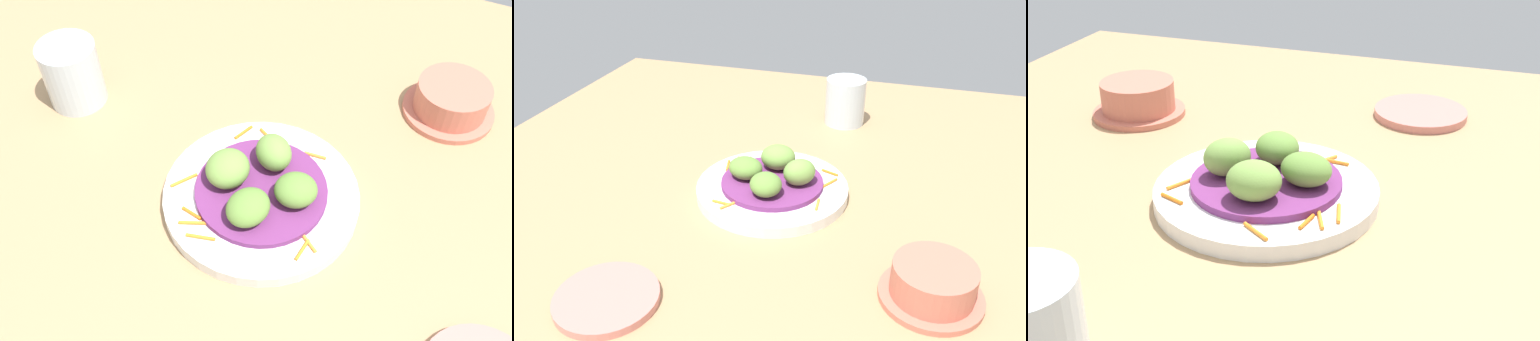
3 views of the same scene
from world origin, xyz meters
The scene contains 11 objects.
table_surface centered at (0.00, 0.00, 1.00)cm, with size 110.00×110.00×2.00cm, color tan.
main_plate centered at (1.26, -2.07, 2.88)cm, with size 23.59×23.59×1.76cm, color white.
cabbage_bed centered at (1.26, -2.07, 4.16)cm, with size 15.87×15.87×0.79cm, color #702D6B.
carrot_garnish centered at (0.06, -0.39, 3.96)cm, with size 18.86×19.46×0.40cm.
guac_scoop_left centered at (5.49, -1.79, 6.55)cm, with size 4.20×5.11×4.00cm, color #759E47.
guac_scoop_center centered at (0.98, 2.16, 6.47)cm, with size 5.17×5.56×3.84cm, color #759E47.
guac_scoop_right centered at (-2.97, -2.35, 6.22)cm, with size 5.46×4.72×3.33cm, color olive.
guac_scoop_back centered at (1.55, -6.30, 6.24)cm, with size 4.75×5.04×3.38cm, color olive.
side_plate_small centered at (-10.32, -30.92, 2.52)cm, with size 12.41×12.41×1.04cm, color tan.
terracotta_bowl centered at (26.05, -19.15, 4.23)cm, with size 12.40×12.40×4.83cm.
water_glass centered at (7.08, 28.77, 6.57)cm, with size 7.81×7.81×9.14cm, color silver.
Camera 3 is at (-21.50, 58.51, 37.69)cm, focal length 49.07 mm.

